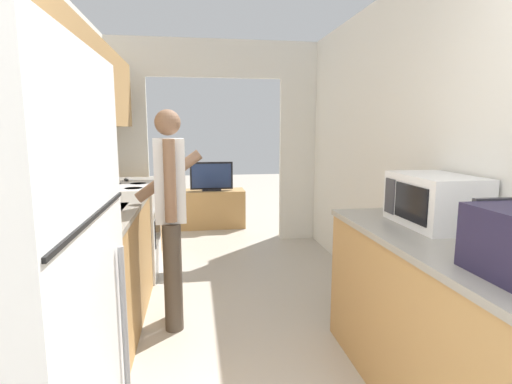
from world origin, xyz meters
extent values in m
cube|color=#B2844C|center=(-1.11, 2.56, 1.79)|extent=(0.32, 3.15, 0.67)
cube|color=silver|center=(1.30, 1.60, 1.25)|extent=(0.06, 6.80, 2.50)
cube|color=silver|center=(-1.14, 4.43, 1.02)|extent=(0.65, 0.06, 2.05)
cube|color=silver|center=(1.14, 4.43, 1.02)|extent=(0.65, 0.06, 2.05)
cube|color=silver|center=(0.00, 4.43, 2.27)|extent=(2.94, 0.06, 0.45)
cube|color=#B2844C|center=(-0.97, 2.01, 0.43)|extent=(0.60, 2.05, 0.85)
cube|color=gray|center=(-0.97, 2.00, 0.87)|extent=(0.62, 2.06, 0.03)
cube|color=#B2844C|center=(-0.97, 3.95, 0.43)|extent=(0.60, 0.35, 0.85)
cube|color=gray|center=(-0.97, 3.96, 0.87)|extent=(0.62, 0.36, 0.03)
cube|color=#9EA3A8|center=(-0.97, 2.26, 0.88)|extent=(0.42, 0.44, 0.00)
cube|color=#B2844C|center=(0.97, 1.12, 0.43)|extent=(0.60, 1.73, 0.85)
cube|color=gray|center=(0.97, 1.12, 0.87)|extent=(0.62, 1.75, 0.03)
cube|color=black|center=(-0.54, 0.56, 1.19)|extent=(0.01, 0.78, 0.01)
cylinder|color=#99999E|center=(-0.53, 0.82, 0.70)|extent=(0.02, 0.02, 0.66)
cube|color=white|center=(-0.96, 3.40, 0.44)|extent=(0.62, 0.74, 0.89)
cube|color=black|center=(-0.65, 3.40, 0.44)|extent=(0.01, 0.51, 0.27)
cylinder|color=#B7B7BC|center=(-0.63, 3.40, 0.67)|extent=(0.02, 0.60, 0.02)
cube|color=white|center=(-1.25, 3.40, 0.96)|extent=(0.04, 0.74, 0.14)
cylinder|color=#232328|center=(-0.84, 3.24, 0.88)|extent=(0.16, 0.16, 0.01)
cylinder|color=#232328|center=(-0.84, 3.57, 0.88)|extent=(0.16, 0.16, 0.01)
cylinder|color=#232328|center=(-1.08, 3.24, 0.88)|extent=(0.16, 0.16, 0.01)
cylinder|color=#232328|center=(-1.08, 3.57, 0.88)|extent=(0.16, 0.16, 0.01)
cylinder|color=#4C4238|center=(-0.44, 2.18, 0.39)|extent=(0.14, 0.14, 0.78)
cylinder|color=#4C4238|center=(-0.45, 2.35, 0.39)|extent=(0.14, 0.14, 0.78)
cube|color=white|center=(-0.44, 2.26, 1.07)|extent=(0.23, 0.23, 0.59)
cylinder|color=#8C664C|center=(-0.43, 2.12, 1.09)|extent=(0.09, 0.09, 0.56)
cylinder|color=#8C664C|center=(-0.45, 2.41, 1.09)|extent=(0.51, 0.12, 0.38)
sphere|color=#8C664C|center=(-0.44, 2.26, 1.48)|extent=(0.18, 0.18, 0.18)
cube|color=#2D2D33|center=(0.97, 0.86, 1.10)|extent=(0.23, 0.02, 0.10)
cube|color=white|center=(1.08, 1.46, 1.03)|extent=(0.35, 0.54, 0.29)
cube|color=black|center=(0.90, 1.41, 1.03)|extent=(0.01, 0.32, 0.20)
cube|color=#38383D|center=(0.90, 1.65, 1.03)|extent=(0.01, 0.11, 0.21)
cube|color=#B2844C|center=(-0.03, 5.22, 0.28)|extent=(0.95, 0.42, 0.55)
cube|color=black|center=(-0.03, 5.18, 0.56)|extent=(0.27, 0.16, 0.02)
cube|color=black|center=(-0.03, 5.18, 0.77)|extent=(0.61, 0.04, 0.40)
cube|color=navy|center=(-0.03, 5.15, 0.77)|extent=(0.56, 0.01, 0.35)
cube|color=#B7B7BC|center=(-0.99, 3.97, 0.89)|extent=(0.12, 0.23, 0.00)
cube|color=black|center=(-0.99, 3.80, 0.90)|extent=(0.06, 0.11, 0.02)
camera|label=1|loc=(-0.26, -0.58, 1.43)|focal=28.00mm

